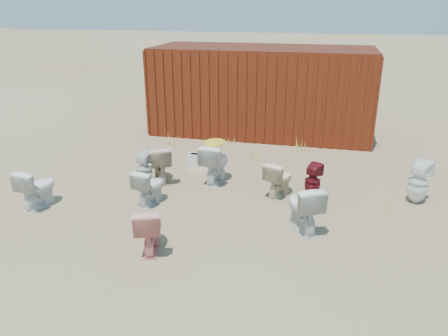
% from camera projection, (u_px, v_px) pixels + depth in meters
% --- Properties ---
extents(ground, '(100.00, 100.00, 0.00)m').
position_uv_depth(ground, '(216.00, 207.00, 8.05)').
color(ground, brown).
rests_on(ground, ground).
extents(shipping_container, '(6.00, 2.40, 2.40)m').
position_uv_depth(shipping_container, '(262.00, 91.00, 12.35)').
color(shipping_container, '#48150C').
rests_on(shipping_container, ground).
extents(toilet_front_a, '(0.54, 0.80, 0.75)m').
position_uv_depth(toilet_front_a, '(37.00, 188.00, 7.95)').
color(toilet_front_a, white).
rests_on(toilet_front_a, ground).
extents(toilet_front_pink, '(0.62, 0.82, 0.74)m').
position_uv_depth(toilet_front_pink, '(149.00, 228.00, 6.53)').
color(toilet_front_pink, pink).
rests_on(toilet_front_pink, ground).
extents(toilet_front_c, '(0.54, 0.75, 0.69)m').
position_uv_depth(toilet_front_c, '(150.00, 186.00, 8.09)').
color(toilet_front_c, silver).
rests_on(toilet_front_c, ground).
extents(toilet_front_maroon, '(0.40, 0.41, 0.67)m').
position_uv_depth(toilet_front_maroon, '(313.00, 181.00, 8.36)').
color(toilet_front_maroon, '#5C0F16').
rests_on(toilet_front_maroon, ground).
extents(toilet_front_e, '(0.77, 0.92, 0.82)m').
position_uv_depth(toilet_front_e, '(303.00, 207.00, 7.12)').
color(toilet_front_e, silver).
rests_on(toilet_front_e, ground).
extents(toilet_back_a, '(0.37, 0.37, 0.73)m').
position_uv_depth(toilet_back_a, '(144.00, 169.00, 8.87)').
color(toilet_back_a, silver).
rests_on(toilet_back_a, ground).
extents(toilet_back_beige_left, '(0.76, 0.89, 0.79)m').
position_uv_depth(toilet_back_beige_left, '(160.00, 163.00, 9.10)').
color(toilet_back_beige_left, '#C9B493').
rests_on(toilet_back_beige_left, ground).
extents(toilet_back_beige_right, '(0.62, 0.79, 0.71)m').
position_uv_depth(toilet_back_beige_right, '(279.00, 179.00, 8.42)').
color(toilet_back_beige_right, beige).
rests_on(toilet_back_beige_right, ground).
extents(toilet_back_yellowlid, '(0.56, 0.88, 0.85)m').
position_uv_depth(toilet_back_yellowlid, '(215.00, 163.00, 9.04)').
color(toilet_back_yellowlid, silver).
rests_on(toilet_back_yellowlid, ground).
extents(toilet_back_e, '(0.52, 0.52, 0.83)m').
position_uv_depth(toilet_back_e, '(418.00, 182.00, 8.10)').
color(toilet_back_e, white).
rests_on(toilet_back_e, ground).
extents(yellow_lid, '(0.43, 0.54, 0.02)m').
position_uv_depth(yellow_lid, '(215.00, 143.00, 8.89)').
color(yellow_lid, gold).
rests_on(yellow_lid, toilet_back_yellowlid).
extents(loose_tank, '(0.50, 0.21, 0.35)m').
position_uv_depth(loose_tank, '(200.00, 161.00, 9.85)').
color(loose_tank, silver).
rests_on(loose_tank, ground).
extents(loose_lid_near, '(0.41, 0.52, 0.02)m').
position_uv_depth(loose_lid_near, '(158.00, 160.00, 10.45)').
color(loose_lid_near, beige).
rests_on(loose_lid_near, ground).
extents(loose_lid_far, '(0.55, 0.59, 0.02)m').
position_uv_depth(loose_lid_far, '(146.00, 166.00, 10.02)').
color(loose_lid_far, beige).
rests_on(loose_lid_far, ground).
extents(weed_clump_a, '(0.36, 0.36, 0.30)m').
position_uv_depth(weed_clump_a, '(173.00, 140.00, 11.43)').
color(weed_clump_a, gold).
rests_on(weed_clump_a, ground).
extents(weed_clump_b, '(0.32, 0.32, 0.31)m').
position_uv_depth(weed_clump_b, '(254.00, 156.00, 10.28)').
color(weed_clump_b, gold).
rests_on(weed_clump_b, ground).
extents(weed_clump_c, '(0.36, 0.36, 0.28)m').
position_uv_depth(weed_clump_c, '(338.00, 157.00, 10.25)').
color(weed_clump_c, gold).
rests_on(weed_clump_c, ground).
extents(weed_clump_d, '(0.30, 0.30, 0.26)m').
position_uv_depth(weed_clump_d, '(230.00, 143.00, 11.30)').
color(weed_clump_d, gold).
rests_on(weed_clump_d, ground).
extents(weed_clump_e, '(0.34, 0.34, 0.33)m').
position_uv_depth(weed_clump_e, '(300.00, 147.00, 10.90)').
color(weed_clump_e, gold).
rests_on(weed_clump_e, ground).
extents(weed_clump_f, '(0.28, 0.28, 0.21)m').
position_uv_depth(weed_clump_f, '(394.00, 208.00, 7.79)').
color(weed_clump_f, gold).
rests_on(weed_clump_f, ground).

